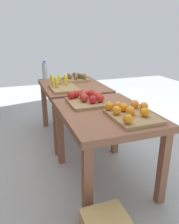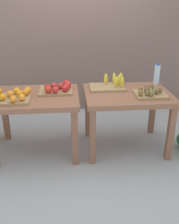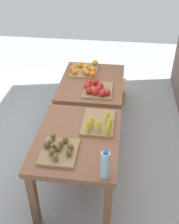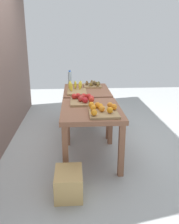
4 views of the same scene
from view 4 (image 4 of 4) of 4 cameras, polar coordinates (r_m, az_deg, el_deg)
ground_plane at (r=4.00m, az=-0.24°, el=-7.00°), size 8.00×8.00×0.00m
display_table_left at (r=3.24m, az=0.35°, el=-0.94°), size 1.04×0.80×0.75m
display_table_right at (r=4.31m, az=-0.71°, el=3.95°), size 1.04×0.80×0.75m
orange_bin at (r=2.99m, az=3.10°, el=0.42°), size 0.45×0.37×0.11m
apple_bin at (r=3.45m, az=-1.53°, el=2.95°), size 0.40×0.35×0.11m
banana_crate at (r=4.08m, az=-3.21°, el=5.29°), size 0.44×0.32×0.17m
kiwi_bin at (r=4.51m, az=0.74°, el=6.49°), size 0.36×0.32×0.10m
water_bottle at (r=4.69m, az=-4.71°, el=8.08°), size 0.07×0.07×0.28m
watermelon_pile at (r=5.34m, az=1.62°, el=1.10°), size 0.62×0.60×0.28m
cardboard_produce_box at (r=2.75m, az=-4.97°, el=-16.52°), size 0.40×0.30×0.28m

